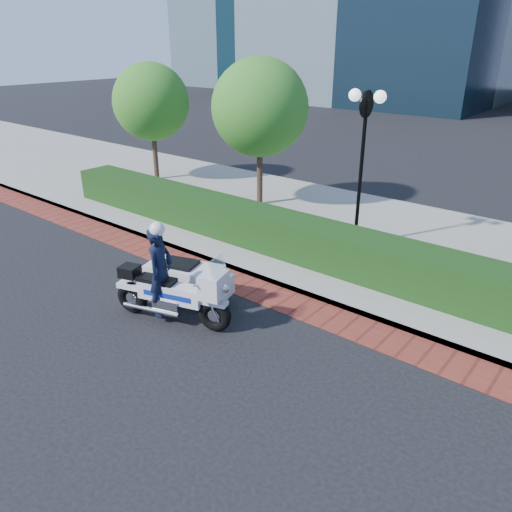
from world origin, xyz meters
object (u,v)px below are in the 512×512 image
Objects in this scene: lamppost at (363,145)px; tree_b at (260,108)px; police_motorcycle at (176,281)px; tree_a at (151,102)px.

lamppost is 0.86× the size of tree_b.
tree_b is 8.04m from police_motorcycle.
police_motorcycle is at bearing -38.28° from tree_a.
lamppost is 4.71m from tree_b.
police_motorcycle is (8.70, -6.87, -2.47)m from tree_a.
tree_b is at bearing 97.90° from police_motorcycle.
lamppost is at bearing -7.41° from tree_a.
lamppost is 0.92× the size of tree_a.
lamppost is 10.09m from tree_a.
tree_b reaches higher than tree_a.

